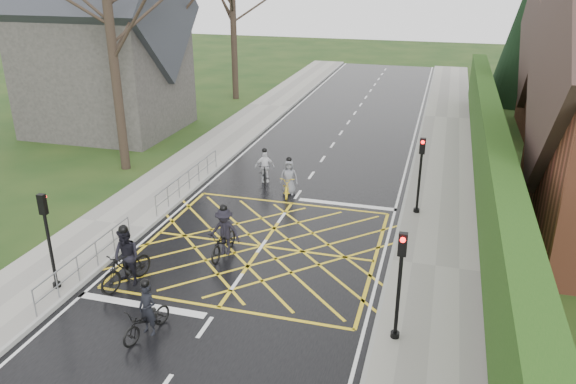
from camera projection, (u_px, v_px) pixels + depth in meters
The scene contains 18 objects.
ground at pixel (262, 246), 19.93m from camera, with size 120.00×120.00×0.00m, color black.
road at pixel (262, 246), 19.93m from camera, with size 9.00×80.00×0.01m, color black.
sidewalk_right at pixel (435, 267), 18.39m from camera, with size 3.00×80.00×0.15m, color gray.
sidewalk_left at pixel (113, 225), 21.42m from camera, with size 3.00×80.00×0.15m, color gray.
stone_wall at pixel (485, 197), 23.20m from camera, with size 0.50×38.00×0.70m, color slate.
hedge at pixel (491, 157), 22.54m from camera, with size 0.90×38.00×2.80m, color #183A0F.
conifer at pixel (528, 32), 38.51m from camera, with size 4.60×4.60×10.00m.
church at pixel (102, 46), 32.19m from camera, with size 8.80×7.80×11.00m.
railing_south at pixel (87, 255), 17.69m from camera, with size 0.05×5.04×1.03m.
railing_north at pixel (189, 175), 24.38m from camera, with size 0.05×6.04×1.03m.
traffic_light_ne at pixel (420, 176), 21.76m from camera, with size 0.24×0.31×3.21m.
traffic_light_se at pixel (399, 288), 14.27m from camera, with size 0.24×0.31×3.21m.
traffic_light_sw at pixel (49, 243), 16.59m from camera, with size 0.24×0.31×3.21m.
cyclist_rear at pixel (147, 317), 14.99m from camera, with size 1.02×1.82×1.68m.
cyclist_back at pixel (126, 263), 17.28m from camera, with size 1.12×2.11×2.03m.
cyclist_mid at pixel (224, 237), 19.12m from camera, with size 1.12×1.94×1.86m.
cyclist_front at pixel (264, 170), 25.56m from camera, with size 1.05×1.68×1.63m.
cyclist_lead at pixel (289, 182), 24.22m from camera, with size 0.89×1.82×1.70m.
Camera 1 is at (5.73, -16.81, 9.30)m, focal length 35.00 mm.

